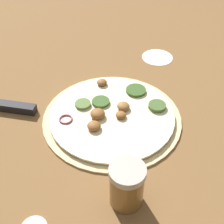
% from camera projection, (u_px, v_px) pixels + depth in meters
% --- Properties ---
extents(ground_plane, '(3.00, 3.00, 0.00)m').
position_uv_depth(ground_plane, '(112.00, 119.00, 0.64)').
color(ground_plane, brown).
extents(pizza, '(0.28, 0.28, 0.03)m').
position_uv_depth(pizza, '(112.00, 116.00, 0.64)').
color(pizza, beige).
rests_on(pizza, ground_plane).
extents(spice_jar, '(0.06, 0.06, 0.08)m').
position_uv_depth(spice_jar, '(127.00, 185.00, 0.47)').
color(spice_jar, olive).
rests_on(spice_jar, ground_plane).
extents(flour_patch, '(0.08, 0.08, 0.00)m').
position_uv_depth(flour_patch, '(157.00, 57.00, 0.81)').
color(flour_patch, white).
rests_on(flour_patch, ground_plane).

